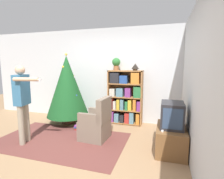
# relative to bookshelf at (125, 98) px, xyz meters

# --- Properties ---
(ground_plane) EXTENTS (14.00, 14.00, 0.00)m
(ground_plane) POSITION_rel_bookshelf_xyz_m (-0.49, -1.68, -0.71)
(ground_plane) COLOR #9E7A56
(wall_back) EXTENTS (8.00, 0.10, 2.60)m
(wall_back) POSITION_rel_bookshelf_xyz_m (-0.49, 0.25, 0.59)
(wall_back) COLOR silver
(wall_back) RESTS_ON ground_plane
(wall_right) EXTENTS (0.10, 8.00, 2.60)m
(wall_right) POSITION_rel_bookshelf_xyz_m (1.49, -1.68, 0.59)
(wall_right) COLOR silver
(wall_right) RESTS_ON ground_plane
(area_rug) EXTENTS (2.72, 1.62, 0.01)m
(area_rug) POSITION_rel_bookshelf_xyz_m (-1.06, -1.47, -0.71)
(area_rug) COLOR brown
(area_rug) RESTS_ON ground_plane
(bookshelf) EXTENTS (0.91, 0.33, 1.45)m
(bookshelf) POSITION_rel_bookshelf_xyz_m (0.00, 0.00, 0.00)
(bookshelf) COLOR #A8703D
(bookshelf) RESTS_ON ground_plane
(tv_stand) EXTENTS (0.52, 0.83, 0.47)m
(tv_stand) POSITION_rel_bookshelf_xyz_m (1.16, -1.27, -0.48)
(tv_stand) COLOR brown
(tv_stand) RESTS_ON ground_plane
(television) EXTENTS (0.39, 0.52, 0.46)m
(television) POSITION_rel_bookshelf_xyz_m (1.16, -1.27, -0.02)
(television) COLOR #28282D
(television) RESTS_ON tv_stand
(game_remote) EXTENTS (0.04, 0.12, 0.02)m
(game_remote) POSITION_rel_bookshelf_xyz_m (1.00, -1.52, -0.24)
(game_remote) COLOR white
(game_remote) RESTS_ON tv_stand
(christmas_tree) EXTENTS (1.12, 1.12, 1.90)m
(christmas_tree) POSITION_rel_bookshelf_xyz_m (-1.50, -0.43, 0.31)
(christmas_tree) COLOR #4C3323
(christmas_tree) RESTS_ON ground_plane
(armchair) EXTENTS (0.60, 0.59, 0.92)m
(armchair) POSITION_rel_bookshelf_xyz_m (-0.37, -1.17, -0.39)
(armchair) COLOR #7A6B5B
(armchair) RESTS_ON ground_plane
(standing_person) EXTENTS (0.68, 0.46, 1.59)m
(standing_person) POSITION_rel_bookshelf_xyz_m (-1.70, -1.77, 0.22)
(standing_person) COLOR #9E937F
(standing_person) RESTS_ON ground_plane
(potted_plant) EXTENTS (0.22, 0.22, 0.33)m
(potted_plant) POSITION_rel_bookshelf_xyz_m (-0.26, 0.01, 0.92)
(potted_plant) COLOR #935B38
(potted_plant) RESTS_ON bookshelf
(table_lamp) EXTENTS (0.20, 0.20, 0.18)m
(table_lamp) POSITION_rel_bookshelf_xyz_m (0.25, 0.01, 0.84)
(table_lamp) COLOR #473828
(table_lamp) RESTS_ON bookshelf
(book_pile_near_tree) EXTENTS (0.23, 0.18, 0.13)m
(book_pile_near_tree) POSITION_rel_bookshelf_xyz_m (-0.99, -0.80, -0.65)
(book_pile_near_tree) COLOR #B22D28
(book_pile_near_tree) RESTS_ON ground_plane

